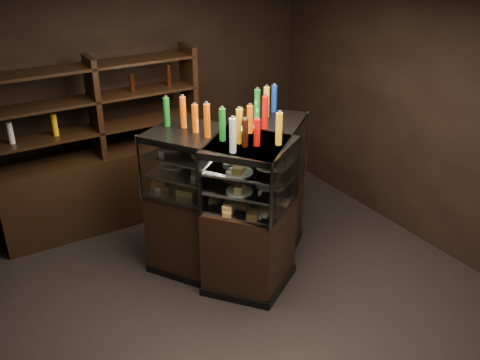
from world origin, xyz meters
name	(u,v)px	position (x,y,z in m)	size (l,w,h in m)	color
ground	(226,306)	(0.00, 0.00, 0.00)	(5.00, 5.00, 0.00)	black
room_shell	(223,110)	(0.00, 0.00, 1.94)	(5.02, 5.02, 3.01)	black
display_case	(238,226)	(0.43, 0.47, 0.50)	(1.80, 1.54, 1.51)	black
food_display	(239,168)	(0.43, 0.47, 1.15)	(1.35, 1.16, 0.46)	#AF813F
bottles_top	(238,119)	(0.43, 0.47, 1.64)	(1.18, 1.02, 0.30)	silver
potted_conifer	(288,174)	(1.71, 1.37, 0.39)	(0.32, 0.32, 0.68)	black
back_shelving	(104,178)	(-0.42, 2.05, 0.61)	(2.32, 0.46, 2.00)	black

